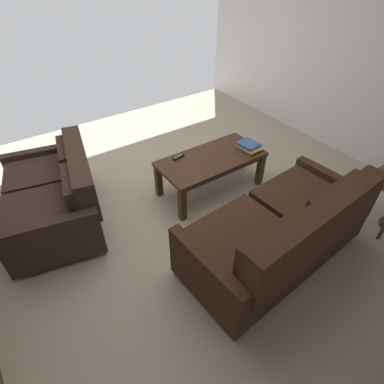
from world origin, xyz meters
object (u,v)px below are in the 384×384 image
Objects in this scene: book_stack at (249,146)px; coffee_table at (211,162)px; loveseat_near at (56,196)px; sofa_main at (282,232)px; tv_remote at (178,157)px.

coffee_table is at bearing -11.34° from book_stack.
book_stack is (-0.48, 0.10, 0.10)m from coffee_table.
loveseat_near is 5.53× the size of book_stack.
loveseat_near is (1.51, -1.69, -0.03)m from sofa_main.
coffee_table is 0.50m from book_stack.
tv_remote is at bearing -82.70° from sofa_main.
sofa_main reaches higher than coffee_table.
tv_remote is (0.18, -1.43, 0.10)m from sofa_main.
sofa_main is 6.65× the size of book_stack.
sofa_main is at bearing 131.90° from loveseat_near.
coffee_table is 4.50× the size of book_stack.
sofa_main reaches higher than loveseat_near.
tv_remote is at bearing 168.99° from loveseat_near.
coffee_table is 7.41× the size of tv_remote.
sofa_main is at bearing 97.30° from tv_remote.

